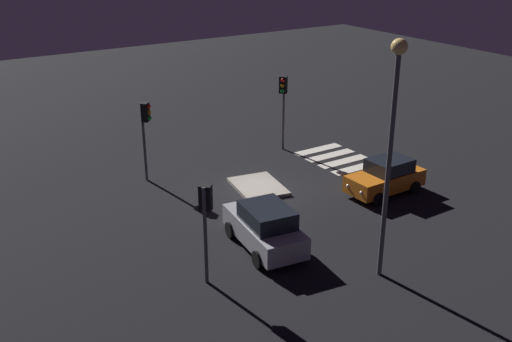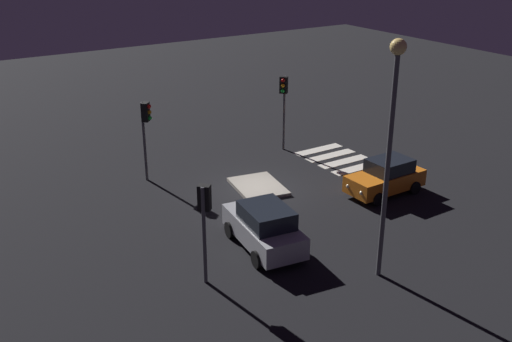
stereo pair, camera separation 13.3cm
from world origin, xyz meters
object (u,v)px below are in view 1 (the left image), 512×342
Objects in this scene: traffic_light_east at (283,95)px; street_lamp at (392,125)px; traffic_island at (258,187)px; car_orange at (386,177)px; car_silver at (265,227)px; traffic_light_west at (206,210)px; traffic_light_north at (145,122)px.

traffic_light_east is 14.27m from street_lamp.
car_orange is (-3.86, -4.96, 0.77)m from traffic_island.
car_silver is at bearing 9.20° from traffic_light_east.
street_lamp reaches higher than car_orange.
car_silver is 11.94m from traffic_light_east.
traffic_island is 0.38× the size of street_lamp.
traffic_light_west is at bearing 60.82° from street_lamp.
traffic_light_north is at bearing 33.61° from traffic_light_west.
car_orange reaches higher than traffic_island.
traffic_light_north reaches higher than car_silver.
traffic_light_west is at bearing 134.53° from traffic_island.
car_silver is at bearing -28.94° from traffic_light_west.
traffic_island is at bearing 1.60° from traffic_light_north.
car_silver is 1.10× the size of traffic_light_north.
traffic_light_west reaches higher than traffic_island.
traffic_light_north reaches higher than traffic_light_west.
traffic_light_east reaches higher than car_silver.
traffic_light_north is (0.01, 8.44, -0.19)m from traffic_light_east.
traffic_light_north is at bearing -42.12° from traffic_light_east.
traffic_light_west is 0.43× the size of street_lamp.
street_lamp is (-5.38, 5.50, 5.07)m from car_orange.
traffic_light_west reaches higher than car_orange.
traffic_light_west is at bearing 113.46° from car_silver.
street_lamp is at bearing 27.90° from traffic_light_east.
traffic_light_north is 13.96m from street_lamp.
traffic_light_east is at bearing -20.04° from street_lamp.
traffic_light_north is at bearing 14.39° from car_silver.
traffic_light_north reaches higher than car_orange.
traffic_light_west is at bearing 1.73° from traffic_light_east.
car_silver is (-5.18, 3.05, 0.85)m from traffic_island.
traffic_light_west is at bearing 10.48° from car_orange.
street_lamp is at bearing -140.88° from car_silver.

